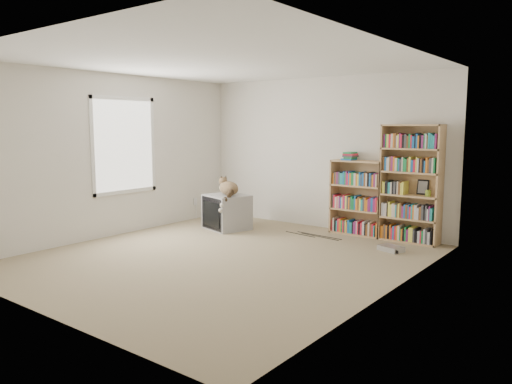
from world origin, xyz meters
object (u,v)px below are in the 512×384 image
Objects in this scene: crt_tv at (227,212)px; cat at (228,190)px; bookcase_short at (358,201)px; bookcase_tall at (411,186)px; dvd_player at (391,248)px.

crt_tv is 0.38m from cat.
crt_tv is at bearing -153.73° from bookcase_short.
cat is 2.10m from bookcase_short.
crt_tv is 2.95m from bookcase_tall.
dvd_player is at bearing -39.59° from bookcase_short.
bookcase_tall reaches higher than crt_tv.
bookcase_tall is (2.68, 1.00, 0.17)m from cat.
bookcase_tall is at bearing 109.17° from dvd_player.
crt_tv is 2.78m from dvd_player.
cat is 2.78m from dvd_player.
bookcase_tall is at bearing -0.10° from bookcase_short.
crt_tv is at bearing -161.11° from bookcase_tall.
dvd_player is at bearing 29.18° from cat.
bookcase_short reaches higher than cat.
bookcase_short is (1.90, 0.94, 0.25)m from crt_tv.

